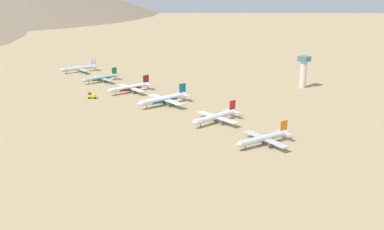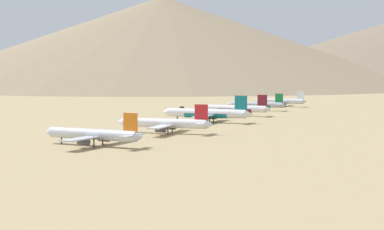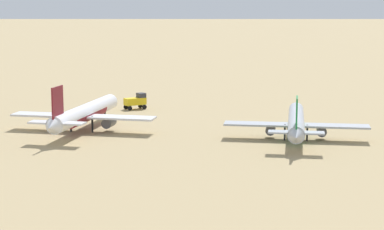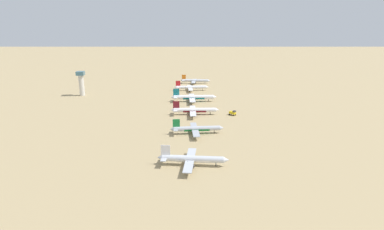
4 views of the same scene
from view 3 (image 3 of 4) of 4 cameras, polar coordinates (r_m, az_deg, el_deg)
The scene contains 3 objects.
parked_jet_1 at distance 134.18m, azimuth 8.58°, elevation -0.58°, with size 34.02×27.60×9.82m.
parked_jet_2 at distance 142.91m, azimuth -8.83°, elevation 0.15°, with size 37.17×30.27×10.72m.
service_truck at distance 169.78m, azimuth -4.64°, elevation 1.18°, with size 5.16×5.63×3.90m.
Camera 3 is at (-137.59, -60.48, 26.30)m, focal length 64.71 mm.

